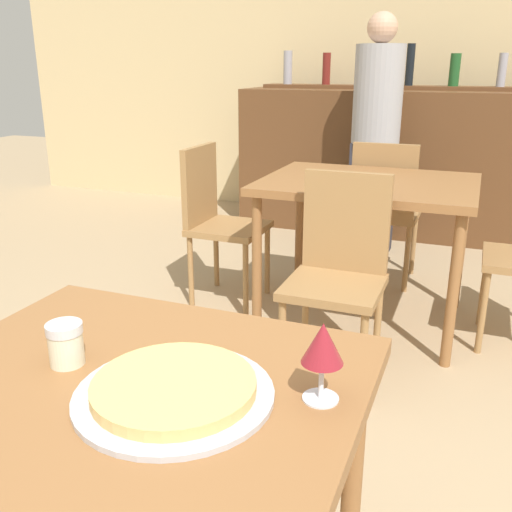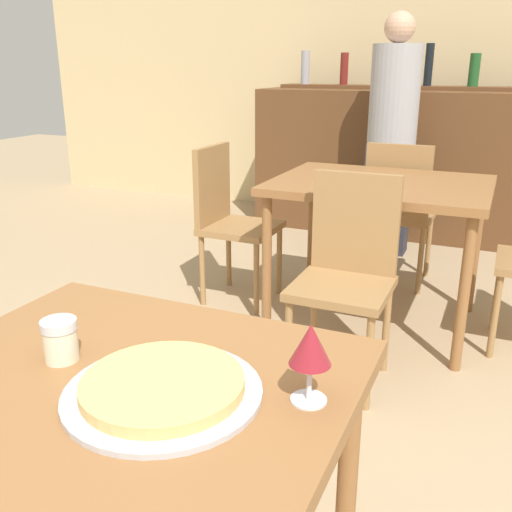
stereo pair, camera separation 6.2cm
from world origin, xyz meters
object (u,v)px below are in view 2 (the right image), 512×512
Objects in this scene: cheese_shaker at (60,340)px; wine_glass at (310,347)px; chair_far_side_front at (347,265)px; chair_far_side_back at (399,206)px; pizza_tray at (163,388)px; chair_far_side_left at (228,213)px; person_standing at (392,128)px.

cheese_shaker is 0.54m from wine_glass.
wine_glass is (0.28, -1.37, 0.33)m from chair_far_side_front.
pizza_tray is (0.02, -2.64, 0.23)m from chair_far_side_back.
wine_glass reaches higher than cheese_shaker.
chair_far_side_front is 1.48m from cheese_shaker.
wine_glass is (1.15, -1.96, 0.33)m from chair_far_side_left.
chair_far_side_back is 2.63m from cheese_shaker.
wine_glass is (0.48, -3.22, -0.06)m from person_standing.
pizza_tray is 2.41× the size of wine_glass.
chair_far_side_back is 1.00× the size of chair_far_side_left.
person_standing is at bearing -27.62° from chair_far_side_left.
wine_glass is at bearing 6.91° from cheese_shaker.
cheese_shaker is (-0.27, 0.03, 0.03)m from pizza_tray.
chair_far_side_front is at bearing -83.83° from person_standing.
chair_far_side_back is 2.58m from wine_glass.
person_standing is at bearing 96.17° from chair_far_side_front.
cheese_shaker is 0.59× the size of wine_glass.
cheese_shaker is 0.06× the size of person_standing.
chair_far_side_left is (-0.86, -0.59, 0.00)m from chair_far_side_back.
person_standing reaches higher than chair_far_side_back.
chair_far_side_front is 1.04m from chair_far_side_left.
chair_far_side_back is at bearing 84.48° from cheese_shaker.
person_standing reaches higher than pizza_tray.
chair_far_side_back is at bearing -73.51° from person_standing.
person_standing is 10.49× the size of wine_glass.
person_standing reaches higher than cheese_shaker.
chair_far_side_front is 1.48m from pizza_tray.
chair_far_side_back is (-0.00, 1.18, 0.00)m from chair_far_side_front.
pizza_tray is (0.02, -1.46, 0.23)m from chair_far_side_front.
wine_glass is at bearing -149.62° from chair_far_side_left.
chair_far_side_front is 1.18m from chair_far_side_back.
chair_far_side_front is at bearing 80.03° from cheese_shaker.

